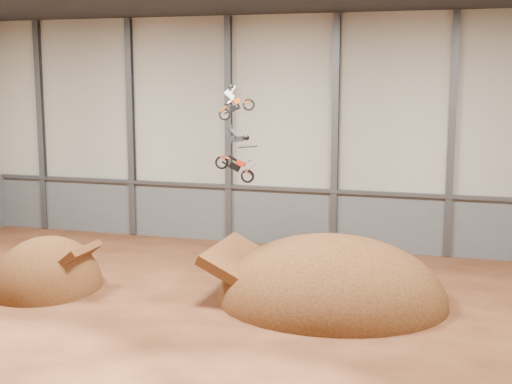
% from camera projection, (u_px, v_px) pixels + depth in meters
% --- Properties ---
extents(floor, '(40.00, 40.00, 0.00)m').
position_uv_depth(floor, '(191.00, 323.00, 30.24)').
color(floor, '#462212').
rests_on(floor, ground).
extents(back_wall, '(40.00, 0.10, 14.00)m').
position_uv_depth(back_wall, '(282.00, 132.00, 43.28)').
color(back_wall, '#B7B2A2').
rests_on(back_wall, ground).
extents(lower_band_back, '(39.80, 0.18, 3.50)m').
position_uv_depth(lower_band_back, '(281.00, 217.00, 44.03)').
color(lower_band_back, slate).
rests_on(lower_band_back, ground).
extents(steel_rail, '(39.80, 0.35, 0.20)m').
position_uv_depth(steel_rail, '(280.00, 189.00, 43.60)').
color(steel_rail, '#47494F').
rests_on(steel_rail, lower_band_back).
extents(steel_column_0, '(0.40, 0.36, 13.90)m').
position_uv_depth(steel_column_0, '(41.00, 127.00, 47.84)').
color(steel_column_0, '#47494F').
rests_on(steel_column_0, ground).
extents(steel_column_1, '(0.40, 0.36, 13.90)m').
position_uv_depth(steel_column_1, '(131.00, 129.00, 45.94)').
color(steel_column_1, '#47494F').
rests_on(steel_column_1, ground).
extents(steel_column_2, '(0.40, 0.36, 13.90)m').
position_uv_depth(steel_column_2, '(229.00, 131.00, 44.04)').
color(steel_column_2, '#47494F').
rests_on(steel_column_2, ground).
extents(steel_column_3, '(0.40, 0.36, 13.90)m').
position_uv_depth(steel_column_3, '(335.00, 134.00, 42.14)').
color(steel_column_3, '#47494F').
rests_on(steel_column_3, ground).
extents(steel_column_4, '(0.40, 0.36, 13.90)m').
position_uv_depth(steel_column_4, '(452.00, 136.00, 40.24)').
color(steel_column_4, '#47494F').
rests_on(steel_column_4, ground).
extents(takeoff_ramp, '(5.19, 5.99, 5.19)m').
position_uv_depth(takeoff_ramp, '(47.00, 289.00, 35.16)').
color(takeoff_ramp, '#3E210F').
rests_on(takeoff_ramp, ground).
extents(landing_ramp, '(10.72, 9.48, 6.18)m').
position_uv_depth(landing_ramp, '(331.00, 301.00, 33.18)').
color(landing_ramp, '#3E210F').
rests_on(landing_ramp, ground).
extents(fmx_rider_a, '(2.41, 1.16, 2.22)m').
position_uv_depth(fmx_rider_a, '(239.00, 98.00, 34.30)').
color(fmx_rider_a, '#C93A00').
extents(fmx_rider_b, '(3.36, 1.14, 3.13)m').
position_uv_depth(fmx_rider_b, '(231.00, 151.00, 32.10)').
color(fmx_rider_b, red).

